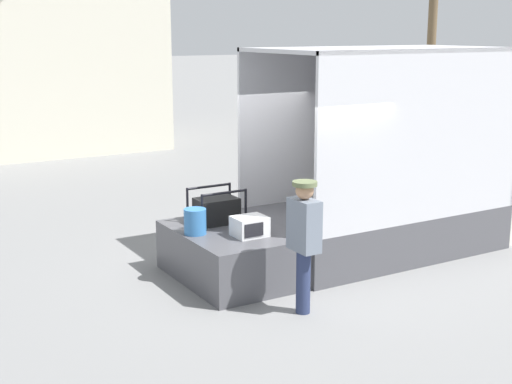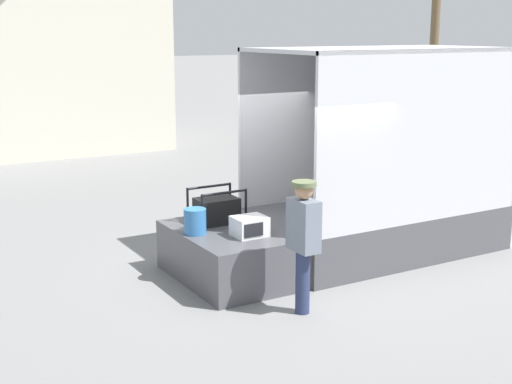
{
  "view_description": "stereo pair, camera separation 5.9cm",
  "coord_description": "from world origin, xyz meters",
  "px_view_note": "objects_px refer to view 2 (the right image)",
  "views": [
    {
      "loc": [
        -5.32,
        -8.5,
        3.48
      ],
      "look_at": [
        -0.41,
        -0.2,
        1.27
      ],
      "focal_mm": 50.0,
      "sensor_mm": 36.0,
      "label": 1
    },
    {
      "loc": [
        -5.27,
        -8.53,
        3.48
      ],
      "look_at": [
        -0.41,
        -0.2,
        1.27
      ],
      "focal_mm": 50.0,
      "sensor_mm": 36.0,
      "label": 2
    }
  ],
  "objects_px": {
    "box_truck": "(457,177)",
    "portable_generator": "(218,210)",
    "worker_person": "(303,233)",
    "orange_bucket": "(195,221)",
    "utility_pole": "(436,12)",
    "microwave": "(250,226)"
  },
  "relations": [
    {
      "from": "microwave",
      "to": "portable_generator",
      "type": "height_order",
      "value": "portable_generator"
    },
    {
      "from": "portable_generator",
      "to": "orange_bucket",
      "type": "relative_size",
      "value": 2.07
    },
    {
      "from": "microwave",
      "to": "worker_person",
      "type": "bearing_deg",
      "value": -85.73
    },
    {
      "from": "box_truck",
      "to": "orange_bucket",
      "type": "height_order",
      "value": "box_truck"
    },
    {
      "from": "box_truck",
      "to": "utility_pole",
      "type": "bearing_deg",
      "value": 48.59
    },
    {
      "from": "portable_generator",
      "to": "orange_bucket",
      "type": "xyz_separation_m",
      "value": [
        -0.54,
        -0.35,
        -0.02
      ]
    },
    {
      "from": "box_truck",
      "to": "microwave",
      "type": "bearing_deg",
      "value": -174.61
    },
    {
      "from": "box_truck",
      "to": "microwave",
      "type": "relative_size",
      "value": 13.71
    },
    {
      "from": "orange_bucket",
      "to": "microwave",
      "type": "bearing_deg",
      "value": -37.95
    },
    {
      "from": "box_truck",
      "to": "portable_generator",
      "type": "height_order",
      "value": "box_truck"
    },
    {
      "from": "orange_bucket",
      "to": "worker_person",
      "type": "relative_size",
      "value": 0.21
    },
    {
      "from": "portable_generator",
      "to": "utility_pole",
      "type": "bearing_deg",
      "value": 33.93
    },
    {
      "from": "box_truck",
      "to": "portable_generator",
      "type": "xyz_separation_m",
      "value": [
        -4.37,
        0.41,
        -0.1
      ]
    },
    {
      "from": "portable_generator",
      "to": "utility_pole",
      "type": "distance_m",
      "value": 14.37
    },
    {
      "from": "microwave",
      "to": "worker_person",
      "type": "xyz_separation_m",
      "value": [
        0.09,
        -1.17,
        0.18
      ]
    },
    {
      "from": "microwave",
      "to": "worker_person",
      "type": "relative_size",
      "value": 0.26
    },
    {
      "from": "portable_generator",
      "to": "worker_person",
      "type": "distance_m",
      "value": 2.0
    },
    {
      "from": "portable_generator",
      "to": "utility_pole",
      "type": "xyz_separation_m",
      "value": [
        11.65,
        7.84,
        3.08
      ]
    },
    {
      "from": "portable_generator",
      "to": "utility_pole",
      "type": "relative_size",
      "value": 0.1
    },
    {
      "from": "orange_bucket",
      "to": "worker_person",
      "type": "bearing_deg",
      "value": -67.29
    },
    {
      "from": "worker_person",
      "to": "orange_bucket",
      "type": "bearing_deg",
      "value": 112.71
    },
    {
      "from": "portable_generator",
      "to": "orange_bucket",
      "type": "distance_m",
      "value": 0.65
    }
  ]
}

